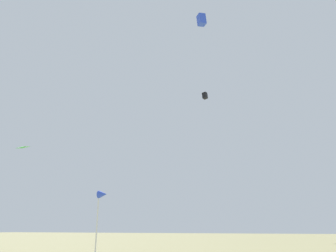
{
  "coord_description": "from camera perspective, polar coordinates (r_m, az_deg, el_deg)",
  "views": [
    {
      "loc": [
        1.47,
        0.05,
        0.87
      ],
      "look_at": [
        0.19,
        3.31,
        1.98
      ],
      "focal_mm": 34.78,
      "sensor_mm": 36.0,
      "label": 1
    }
  ],
  "objects": [
    {
      "name": "marker_flag",
      "position": [
        10.27,
        -11.53,
        -12.45
      ],
      "size": [
        0.3,
        0.24,
        1.98
      ],
      "color": "silver",
      "rests_on": "ground"
    },
    {
      "name": "distant_kite_black_high_right",
      "position": [
        36.07,
        6.48,
        5.31
      ],
      "size": [
        0.63,
        0.58,
        0.75
      ],
      "color": "black"
    },
    {
      "name": "distant_kite_blue_overhead_distant",
      "position": [
        25.93,
        5.89,
        18.03
      ],
      "size": [
        0.8,
        0.8,
        0.9
      ],
      "color": "blue"
    },
    {
      "name": "distant_kite_green_mid_left",
      "position": [
        16.77,
        -24.11,
        -3.36
      ],
      "size": [
        0.69,
        0.68,
        0.21
      ],
      "color": "green"
    }
  ]
}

